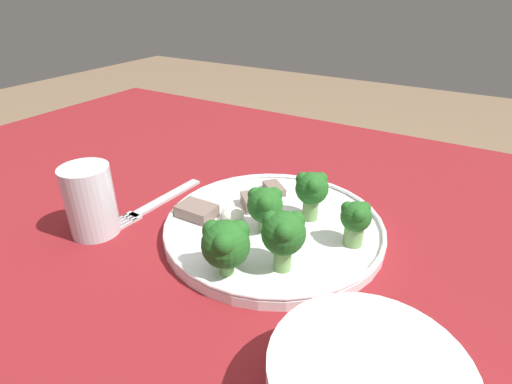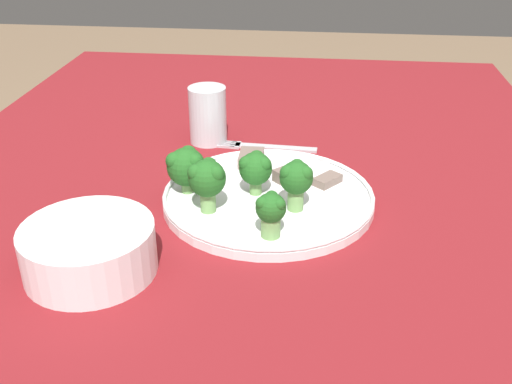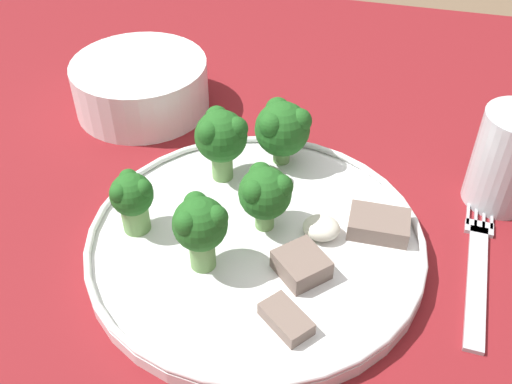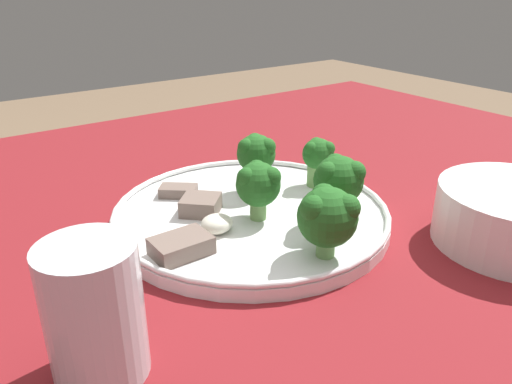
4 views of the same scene
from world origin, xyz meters
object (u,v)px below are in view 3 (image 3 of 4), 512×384
dinner_plate (256,241)px  fork (477,262)px  drinking_glass (506,164)px  cream_bowl (141,87)px

dinner_plate → fork: bearing=9.1°
dinner_plate → fork: dinner_plate is taller
dinner_plate → drinking_glass: (0.20, 0.12, 0.03)m
dinner_plate → fork: (0.18, 0.03, -0.01)m
fork → cream_bowl: 0.39m
cream_bowl → fork: bearing=-23.1°
drinking_glass → fork: bearing=-101.2°
dinner_plate → cream_bowl: 0.25m
dinner_plate → fork: size_ratio=1.52×
fork → drinking_glass: drinking_glass is taller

